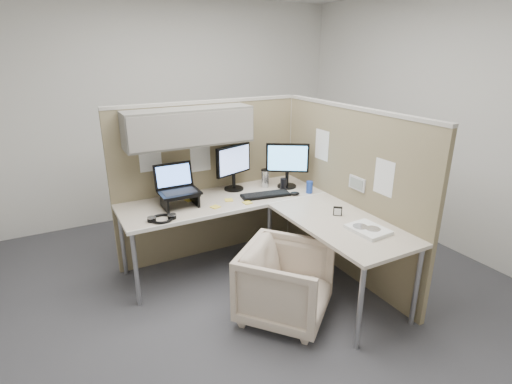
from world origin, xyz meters
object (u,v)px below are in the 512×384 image
office_chair (286,280)px  monitor_left (234,164)px  desk (265,212)px  keyboard (266,195)px

office_chair → monitor_left: (0.11, 1.19, 0.66)m
desk → keyboard: (0.16, 0.27, 0.05)m
desk → office_chair: 0.70m
office_chair → keyboard: size_ratio=1.43×
desk → monitor_left: (-0.03, 0.59, 0.32)m
monitor_left → office_chair: bearing=-114.0°
desk → office_chair: bearing=-103.2°
office_chair → monitor_left: monitor_left is taller
desk → keyboard: 0.31m
desk → keyboard: size_ratio=4.15×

